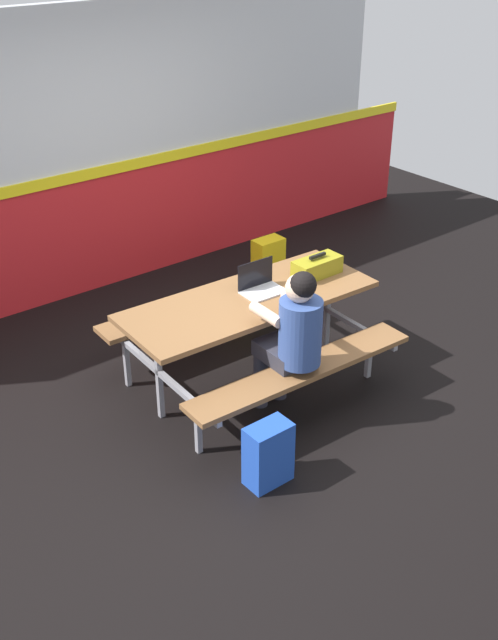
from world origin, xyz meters
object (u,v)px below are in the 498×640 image
object	(u,v)px
tote_bag_bright	(257,291)
satchel_spare	(268,260)
toolbox_grey	(317,267)
backpack_dark	(268,454)
laptop_silver	(261,286)
picnic_table_main	(249,317)
student_nearer	(293,333)

from	to	relation	value
tote_bag_bright	satchel_spare	world-z (taller)	satchel_spare
toolbox_grey	backpack_dark	world-z (taller)	toolbox_grey
laptop_silver	toolbox_grey	bearing A→B (deg)	-6.36
tote_bag_bright	laptop_silver	bearing A→B (deg)	-127.82
backpack_dark	tote_bag_bright	size ratio (longest dim) A/B	1.02
backpack_dark	satchel_spare	world-z (taller)	same
picnic_table_main	student_nearer	distance (m)	0.57
tote_bag_bright	satchel_spare	xyz separation A→B (m)	(0.47, 0.42, 0.02)
picnic_table_main	tote_bag_bright	xyz separation A→B (m)	(0.80, 0.89, -0.38)
tote_bag_bright	picnic_table_main	bearing A→B (deg)	-132.09
toolbox_grey	student_nearer	bearing A→B (deg)	-143.46
student_nearer	satchel_spare	size ratio (longest dim) A/B	2.74
backpack_dark	laptop_silver	bearing A→B (deg)	52.96
picnic_table_main	satchel_spare	xyz separation A→B (m)	(1.27, 1.31, -0.36)
laptop_silver	tote_bag_bright	bearing A→B (deg)	52.18
picnic_table_main	satchel_spare	size ratio (longest dim) A/B	4.51
toolbox_grey	backpack_dark	bearing A→B (deg)	-143.29
student_nearer	backpack_dark	xyz separation A→B (m)	(-0.58, -0.44, -0.49)
laptop_silver	picnic_table_main	bearing A→B (deg)	-166.94
toolbox_grey	tote_bag_bright	bearing A→B (deg)	81.19
student_nearer	laptop_silver	size ratio (longest dim) A/B	3.67
student_nearer	laptop_silver	distance (m)	0.62
student_nearer	laptop_silver	bearing A→B (deg)	72.05
picnic_table_main	student_nearer	bearing A→B (deg)	-95.41
picnic_table_main	toolbox_grey	distance (m)	0.70
picnic_table_main	tote_bag_bright	distance (m)	1.26
toolbox_grey	backpack_dark	xyz separation A→B (m)	(-1.30, -0.97, -0.60)
toolbox_grey	satchel_spare	size ratio (longest dim) A/B	0.91
backpack_dark	picnic_table_main	bearing A→B (deg)	57.36
picnic_table_main	toolbox_grey	bearing A→B (deg)	-2.29
laptop_silver	satchel_spare	distance (m)	1.80
tote_bag_bright	backpack_dark	bearing A→B (deg)	-127.40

